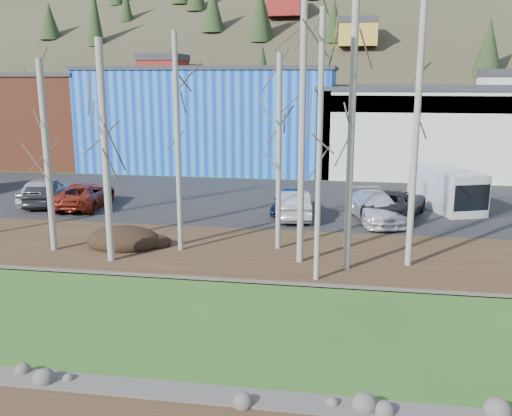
% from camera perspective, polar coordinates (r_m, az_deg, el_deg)
% --- Properties ---
extents(dirt_strip, '(80.00, 1.80, 0.03)m').
position_cam_1_polar(dirt_strip, '(14.36, -15.27, -18.98)').
color(dirt_strip, '#382616').
rests_on(dirt_strip, ground).
extents(near_bank_rocks, '(80.00, 0.80, 0.50)m').
position_cam_1_polar(near_bank_rocks, '(15.14, -13.64, -17.14)').
color(near_bank_rocks, '#47423D').
rests_on(near_bank_rocks, ground).
extents(river, '(80.00, 8.00, 0.90)m').
position_cam_1_polar(river, '(18.55, -8.68, -11.03)').
color(river, black).
rests_on(river, ground).
extents(far_bank_rocks, '(80.00, 0.80, 0.46)m').
position_cam_1_polar(far_bank_rocks, '(22.20, -5.42, -6.82)').
color(far_bank_rocks, '#47423D').
rests_on(far_bank_rocks, ground).
extents(far_bank, '(80.00, 7.00, 0.15)m').
position_cam_1_polar(far_bank, '(25.12, -3.58, -4.23)').
color(far_bank, '#382616').
rests_on(far_bank, ground).
extents(parking_lot, '(80.00, 14.00, 0.14)m').
position_cam_1_polar(parking_lot, '(35.10, 0.23, 0.78)').
color(parking_lot, black).
rests_on(parking_lot, ground).
extents(building_brick, '(16.32, 12.24, 7.80)m').
position_cam_1_polar(building_brick, '(56.31, -22.45, 8.38)').
color(building_brick, brown).
rests_on(building_brick, ground).
extents(building_blue, '(20.40, 12.24, 8.30)m').
position_cam_1_polar(building_blue, '(49.33, -4.13, 9.09)').
color(building_blue, '#0E39C0').
rests_on(building_blue, ground).
extents(building_white, '(18.36, 12.24, 6.80)m').
position_cam_1_polar(building_white, '(48.48, 17.25, 7.59)').
color(building_white, silver).
rests_on(building_white, ground).
extents(hillside, '(160.00, 72.00, 35.00)m').
position_cam_1_polar(hillside, '(93.56, 6.31, 19.08)').
color(hillside, '#373221').
rests_on(hillside, ground).
extents(dirt_mound, '(3.36, 2.37, 0.66)m').
position_cam_1_polar(dirt_mound, '(26.00, -13.10, -3.03)').
color(dirt_mound, black).
rests_on(dirt_mound, far_bank).
extents(birch_1, '(0.27, 0.27, 8.09)m').
position_cam_1_polar(birch_1, '(25.60, -20.18, 4.78)').
color(birch_1, '#B0A9A0').
rests_on(birch_1, far_bank).
extents(birch_2, '(0.21, 0.21, 9.17)m').
position_cam_1_polar(birch_2, '(24.19, -7.84, 6.30)').
color(birch_2, '#B0A9A0').
rests_on(birch_2, far_bank).
extents(birch_3, '(0.29, 0.29, 8.81)m').
position_cam_1_polar(birch_3, '(23.30, -14.84, 5.30)').
color(birch_3, '#B0A9A0').
rests_on(birch_3, far_bank).
extents(birch_4, '(0.22, 0.22, 8.31)m').
position_cam_1_polar(birch_4, '(24.26, 2.29, 5.42)').
color(birch_4, '#B0A9A0').
rests_on(birch_4, far_bank).
extents(birch_5, '(0.20, 0.20, 9.65)m').
position_cam_1_polar(birch_5, '(20.36, 6.36, 5.77)').
color(birch_5, '#B0A9A0').
rests_on(birch_5, far_bank).
extents(birch_6, '(0.26, 0.26, 10.89)m').
position_cam_1_polar(birch_6, '(22.33, 4.64, 8.05)').
color(birch_6, '#B0A9A0').
rests_on(birch_6, far_bank).
extents(birch_7, '(0.27, 0.27, 10.24)m').
position_cam_1_polar(birch_7, '(21.69, 9.48, 6.91)').
color(birch_7, '#B0A9A0').
rests_on(birch_7, far_bank).
extents(birch_8, '(0.25, 0.25, 12.80)m').
position_cam_1_polar(birch_8, '(22.57, 15.89, 10.09)').
color(birch_8, '#B0A9A0').
rests_on(birch_8, far_bank).
extents(car_0, '(2.43, 4.89, 1.60)m').
position_cam_1_polar(car_0, '(36.04, -20.37, 1.69)').
color(car_0, silver).
rests_on(car_0, parking_lot).
extents(car_1, '(2.33, 4.16, 1.30)m').
position_cam_1_polar(car_1, '(35.42, -20.48, 1.25)').
color(car_1, '#232326').
rests_on(car_1, parking_lot).
extents(car_2, '(2.80, 5.26, 1.41)m').
position_cam_1_polar(car_2, '(34.30, -16.76, 1.25)').
color(car_2, maroon).
rests_on(car_2, parking_lot).
extents(car_3, '(1.85, 3.90, 1.29)m').
position_cam_1_polar(car_3, '(31.64, 3.32, 0.72)').
color(car_3, '#131F4F').
rests_on(car_3, parking_lot).
extents(car_4, '(2.31, 4.68, 1.48)m').
position_cam_1_polar(car_4, '(30.41, 3.76, 0.39)').
color(car_4, silver).
rests_on(car_4, parking_lot).
extents(car_5, '(3.99, 5.88, 1.49)m').
position_cam_1_polar(car_5, '(31.43, 13.75, 0.47)').
color(car_5, '#232325').
rests_on(car_5, parking_lot).
extents(car_6, '(3.23, 5.45, 1.48)m').
position_cam_1_polar(car_6, '(30.27, 11.87, 0.08)').
color(car_6, silver).
rests_on(car_6, parking_lot).
extents(van_white, '(3.89, 5.62, 2.27)m').
position_cam_1_polar(van_white, '(34.02, 18.67, 1.77)').
color(van_white, white).
rests_on(van_white, parking_lot).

